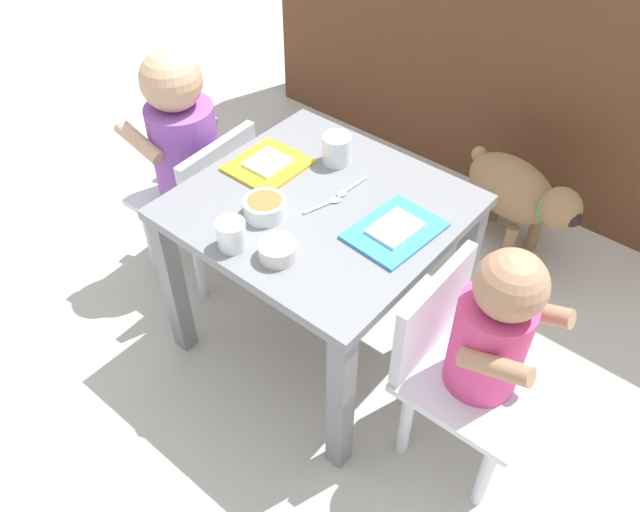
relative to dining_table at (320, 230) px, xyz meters
The scene contains 14 objects.
ground_plane 0.39m from the dining_table, ahead, with size 7.00×7.00×0.00m, color #B2ADA3.
kitchen_cabinet_back 1.07m from the dining_table, 90.00° to the left, with size 1.89×0.31×1.04m, color #56331E.
dining_table is the anchor object (origin of this frame).
seated_child_left 0.46m from the dining_table, behind, with size 0.30×0.30×0.69m.
seated_child_right 0.46m from the dining_table, ahead, with size 0.28×0.28×0.62m.
dog 0.72m from the dining_table, 72.62° to the left, with size 0.41×0.26×0.31m.
food_tray_left 0.21m from the dining_table, behind, with size 0.16×0.17×0.02m.
food_tray_right 0.21m from the dining_table, ahead, with size 0.16×0.21×0.02m.
water_cup_left 0.20m from the dining_table, 115.84° to the left, with size 0.07×0.07×0.07m.
water_cup_right 0.26m from the dining_table, 102.30° to the right, with size 0.06×0.06×0.06m.
cereal_bowl_left_side 0.16m from the dining_table, 121.78° to the right, with size 0.09×0.09×0.04m.
veggie_bowl_far 0.22m from the dining_table, 76.31° to the right, with size 0.08×0.08×0.04m.
spoon_by_left_tray 0.12m from the dining_table, 76.02° to the left, with size 0.02×0.10×0.01m.
spoon_by_right_tray 0.09m from the dining_table, 15.07° to the left, with size 0.04×0.10×0.01m.
Camera 1 is at (0.72, -0.86, 1.38)m, focal length 35.79 mm.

